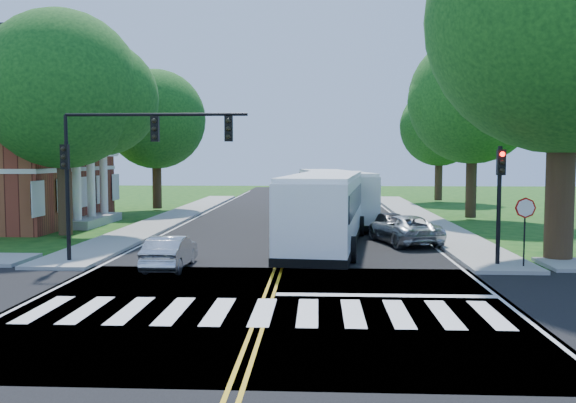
# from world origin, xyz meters

# --- Properties ---
(ground) EXTENTS (140.00, 140.00, 0.00)m
(ground) POSITION_xyz_m (0.00, 0.00, 0.00)
(ground) COLOR #104111
(ground) RESTS_ON ground
(road) EXTENTS (14.00, 96.00, 0.01)m
(road) POSITION_xyz_m (0.00, 18.00, 0.01)
(road) COLOR black
(road) RESTS_ON ground
(cross_road) EXTENTS (60.00, 12.00, 0.01)m
(cross_road) POSITION_xyz_m (0.00, 0.00, 0.01)
(cross_road) COLOR black
(cross_road) RESTS_ON ground
(center_line) EXTENTS (0.36, 70.00, 0.01)m
(center_line) POSITION_xyz_m (0.00, 22.00, 0.01)
(center_line) COLOR gold
(center_line) RESTS_ON road
(edge_line_w) EXTENTS (0.12, 70.00, 0.01)m
(edge_line_w) POSITION_xyz_m (-6.80, 22.00, 0.01)
(edge_line_w) COLOR silver
(edge_line_w) RESTS_ON road
(edge_line_e) EXTENTS (0.12, 70.00, 0.01)m
(edge_line_e) POSITION_xyz_m (6.80, 22.00, 0.01)
(edge_line_e) COLOR silver
(edge_line_e) RESTS_ON road
(crosswalk) EXTENTS (12.60, 3.00, 0.01)m
(crosswalk) POSITION_xyz_m (0.00, -0.50, 0.02)
(crosswalk) COLOR silver
(crosswalk) RESTS_ON road
(stop_bar) EXTENTS (6.60, 0.40, 0.01)m
(stop_bar) POSITION_xyz_m (3.50, 1.60, 0.02)
(stop_bar) COLOR silver
(stop_bar) RESTS_ON road
(sidewalk_nw) EXTENTS (2.60, 40.00, 0.15)m
(sidewalk_nw) POSITION_xyz_m (-8.30, 25.00, 0.07)
(sidewalk_nw) COLOR gray
(sidewalk_nw) RESTS_ON ground
(sidewalk_ne) EXTENTS (2.60, 40.00, 0.15)m
(sidewalk_ne) POSITION_xyz_m (8.30, 25.00, 0.07)
(sidewalk_ne) COLOR gray
(sidewalk_ne) RESTS_ON ground
(tree_ne_big) EXTENTS (10.80, 10.80, 14.91)m
(tree_ne_big) POSITION_xyz_m (11.00, 8.00, 9.62)
(tree_ne_big) COLOR #311C13
(tree_ne_big) RESTS_ON ground
(tree_west_near) EXTENTS (8.00, 8.00, 11.40)m
(tree_west_near) POSITION_xyz_m (-11.50, 14.00, 7.53)
(tree_west_near) COLOR #311C13
(tree_west_near) RESTS_ON ground
(tree_west_far) EXTENTS (7.60, 7.60, 10.67)m
(tree_west_far) POSITION_xyz_m (-11.00, 30.00, 7.00)
(tree_west_far) COLOR #311C13
(tree_west_far) RESTS_ON ground
(tree_east_mid) EXTENTS (8.40, 8.40, 11.93)m
(tree_east_mid) POSITION_xyz_m (11.50, 24.00, 7.86)
(tree_east_mid) COLOR #311C13
(tree_east_mid) RESTS_ON ground
(tree_east_far) EXTENTS (7.20, 7.20, 10.34)m
(tree_east_far) POSITION_xyz_m (12.50, 40.00, 6.86)
(tree_east_far) COLOR #311C13
(tree_east_far) RESTS_ON ground
(signal_nw) EXTENTS (7.15, 0.46, 5.66)m
(signal_nw) POSITION_xyz_m (-5.86, 6.43, 4.38)
(signal_nw) COLOR black
(signal_nw) RESTS_ON ground
(signal_ne) EXTENTS (0.30, 0.46, 4.40)m
(signal_ne) POSITION_xyz_m (8.20, 6.44, 2.96)
(signal_ne) COLOR black
(signal_ne) RESTS_ON ground
(stop_sign) EXTENTS (0.76, 0.08, 2.53)m
(stop_sign) POSITION_xyz_m (9.00, 5.98, 2.03)
(stop_sign) COLOR black
(stop_sign) RESTS_ON ground
(bus_lead) EXTENTS (4.22, 13.22, 3.37)m
(bus_lead) POSITION_xyz_m (1.82, 11.27, 1.79)
(bus_lead) COLOR white
(bus_lead) RESTS_ON road
(bus_follow) EXTENTS (4.76, 12.83, 3.25)m
(bus_follow) POSITION_xyz_m (2.42, 21.64, 1.73)
(bus_follow) COLOR white
(bus_follow) RESTS_ON road
(hatchback) EXTENTS (1.32, 3.77, 1.24)m
(hatchback) POSITION_xyz_m (-4.01, 5.60, 0.63)
(hatchback) COLOR #B2B4B9
(hatchback) RESTS_ON road
(suv) EXTENTS (3.44, 5.34, 1.37)m
(suv) POSITION_xyz_m (5.57, 12.67, 0.70)
(suv) COLOR #B5B8BC
(suv) RESTS_ON road
(dark_sedan) EXTENTS (2.81, 4.36, 1.18)m
(dark_sedan) POSITION_xyz_m (5.08, 15.97, 0.60)
(dark_sedan) COLOR black
(dark_sedan) RESTS_ON road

